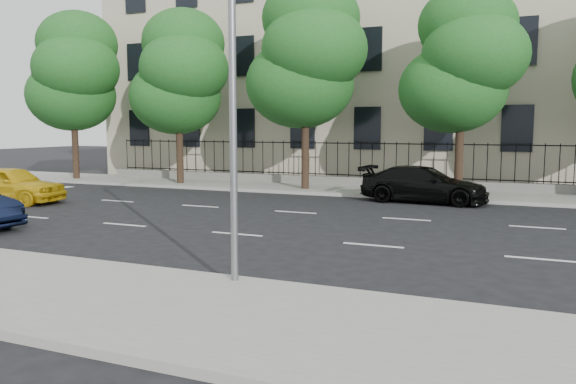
% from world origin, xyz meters
% --- Properties ---
extents(ground, '(120.00, 120.00, 0.00)m').
position_xyz_m(ground, '(0.00, 0.00, 0.00)').
color(ground, black).
rests_on(ground, ground).
extents(near_sidewalk, '(60.00, 4.00, 0.15)m').
position_xyz_m(near_sidewalk, '(0.00, -4.00, 0.07)').
color(near_sidewalk, gray).
rests_on(near_sidewalk, ground).
extents(far_sidewalk, '(60.00, 4.00, 0.15)m').
position_xyz_m(far_sidewalk, '(0.00, 14.00, 0.07)').
color(far_sidewalk, gray).
rests_on(far_sidewalk, ground).
extents(lane_markings, '(49.60, 4.62, 0.01)m').
position_xyz_m(lane_markings, '(0.00, 4.75, 0.01)').
color(lane_markings, silver).
rests_on(lane_markings, ground).
extents(masonry_building, '(34.60, 12.11, 18.50)m').
position_xyz_m(masonry_building, '(0.00, 22.95, 9.02)').
color(masonry_building, '#C2B49A').
rests_on(masonry_building, ground).
extents(iron_fence, '(30.00, 0.50, 2.20)m').
position_xyz_m(iron_fence, '(0.00, 15.70, 0.65)').
color(iron_fence, slate).
rests_on(iron_fence, far_sidewalk).
extents(street_light, '(0.25, 3.32, 8.05)m').
position_xyz_m(street_light, '(2.50, -1.77, 5.15)').
color(street_light, slate).
rests_on(street_light, near_sidewalk).
extents(tree_a, '(5.71, 5.31, 9.39)m').
position_xyz_m(tree_a, '(-15.96, 13.36, 6.13)').
color(tree_a, '#382619').
rests_on(tree_a, far_sidewalk).
extents(tree_b, '(5.53, 5.12, 8.97)m').
position_xyz_m(tree_b, '(-8.96, 13.36, 5.84)').
color(tree_b, '#382619').
rests_on(tree_b, far_sidewalk).
extents(tree_c, '(5.89, 5.50, 9.80)m').
position_xyz_m(tree_c, '(-1.96, 13.36, 6.41)').
color(tree_c, '#382619').
rests_on(tree_c, far_sidewalk).
extents(tree_d, '(5.34, 4.94, 8.84)m').
position_xyz_m(tree_d, '(5.04, 13.36, 5.84)').
color(tree_d, '#382619').
rests_on(tree_d, far_sidewalk).
extents(yellow_taxi, '(4.61, 2.28, 1.51)m').
position_xyz_m(yellow_taxi, '(-11.55, 4.86, 0.76)').
color(yellow_taxi, gold).
rests_on(yellow_taxi, ground).
extents(black_sedan, '(5.23, 2.41, 1.48)m').
position_xyz_m(black_sedan, '(3.82, 11.50, 0.74)').
color(black_sedan, black).
rests_on(black_sedan, ground).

